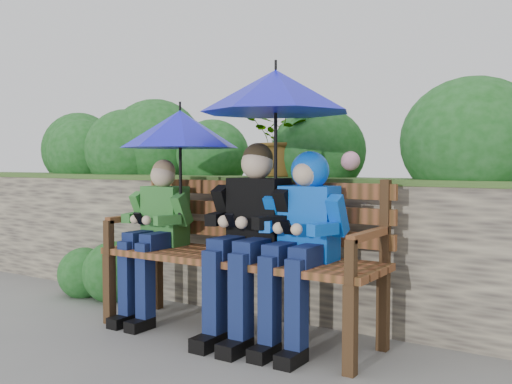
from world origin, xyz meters
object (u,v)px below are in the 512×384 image
Objects in this scene: boy_right at (302,230)px; umbrella_right at (276,91)px; boy_left at (156,228)px; park_bench at (243,245)px; boy_middle at (249,229)px; umbrella_left at (180,129)px.

umbrella_right is (-0.21, 0.03, 0.85)m from boy_right.
boy_right is (1.19, 0.01, 0.06)m from boy_left.
boy_right reaches higher than boy_left.
boy_left reaches higher than park_bench.
umbrella_right is at bearing 2.30° from boy_left.
boy_left is (-0.70, -0.09, 0.08)m from park_bench.
umbrella_right reaches higher than park_bench.
boy_right is at bearing 2.95° from boy_middle.
boy_left is at bearing -177.70° from umbrella_right.
park_bench is 1.69× the size of boy_left.
boy_middle is 1.05× the size of boy_right.
boy_left is 0.96× the size of boy_right.
park_bench is 0.92m from umbrella_left.
boy_left is 0.73m from umbrella_left.
umbrella_right is (0.28, -0.05, 0.99)m from park_bench.
boy_left is 0.92× the size of boy_middle.
umbrella_left is at bearing 9.37° from boy_left.
umbrella_right is at bearing 16.98° from boy_middle.
boy_middle is at bearing -0.77° from boy_left.
boy_left is 1.41× the size of umbrella_left.
boy_right is (0.49, -0.08, 0.14)m from park_bench.
umbrella_right is at bearing -10.72° from park_bench.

